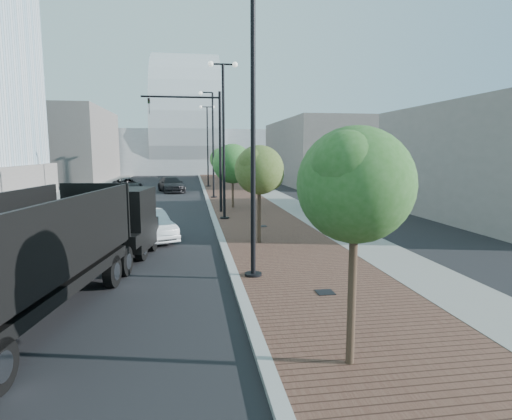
{
  "coord_description": "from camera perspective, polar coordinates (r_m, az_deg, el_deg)",
  "views": [
    {
      "loc": [
        -1.34,
        -3.31,
        4.15
      ],
      "look_at": [
        1.0,
        12.0,
        2.0
      ],
      "focal_mm": 29.75,
      "sensor_mm": 36.0,
      "label": 1
    }
  ],
  "objects": [
    {
      "name": "sidewalk",
      "position": [
        43.77,
        -2.31,
        2.54
      ],
      "size": [
        7.0,
        140.0,
        0.12
      ],
      "primitive_type": "cube",
      "color": "#4C2D23",
      "rests_on": "ground"
    },
    {
      "name": "concrete_strip",
      "position": [
        44.15,
        1.17,
        2.59
      ],
      "size": [
        2.4,
        140.0,
        0.13
      ],
      "primitive_type": "cube",
      "color": "slate",
      "rests_on": "ground"
    },
    {
      "name": "curb",
      "position": [
        43.52,
        -6.9,
        2.47
      ],
      "size": [
        0.3,
        140.0,
        0.14
      ],
      "primitive_type": "cube",
      "color": "gray",
      "rests_on": "ground"
    },
    {
      "name": "west_sidewalk",
      "position": [
        45.03,
        -23.68,
        2.03
      ],
      "size": [
        4.0,
        140.0,
        0.12
      ],
      "primitive_type": "cube",
      "color": "slate",
      "rests_on": "ground"
    },
    {
      "name": "dump_truck",
      "position": [
        14.43,
        -21.85,
        -4.02
      ],
      "size": [
        4.31,
        13.5,
        3.11
      ],
      "rotation": [
        0.0,
        0.0,
        -0.16
      ],
      "color": "black",
      "rests_on": "ground"
    },
    {
      "name": "white_sedan",
      "position": [
        20.55,
        -14.21,
        -1.99
      ],
      "size": [
        3.06,
        4.51,
        1.41
      ],
      "primitive_type": "imported",
      "rotation": [
        0.0,
        0.0,
        0.41
      ],
      "color": "white",
      "rests_on": "ground"
    },
    {
      "name": "dark_car_mid",
      "position": [
        46.16,
        -16.88,
        3.26
      ],
      "size": [
        3.98,
        5.42,
        1.37
      ],
      "primitive_type": "imported",
      "rotation": [
        0.0,
        0.0,
        0.39
      ],
      "color": "black",
      "rests_on": "ground"
    },
    {
      "name": "dark_car_far",
      "position": [
        44.47,
        -11.34,
        3.39
      ],
      "size": [
        3.34,
        5.66,
        1.54
      ],
      "primitive_type": "imported",
      "rotation": [
        0.0,
        0.0,
        0.24
      ],
      "color": "black",
      "rests_on": "ground"
    },
    {
      "name": "pedestrian",
      "position": [
        28.67,
        6.55,
        1.31
      ],
      "size": [
        0.75,
        0.63,
        1.76
      ],
      "primitive_type": "imported",
      "rotation": [
        0.0,
        0.0,
        3.52
      ],
      "color": "black",
      "rests_on": "ground"
    },
    {
      "name": "streetlight_1",
      "position": [
        13.43,
        -0.88,
        8.72
      ],
      "size": [
        1.44,
        0.56,
        9.21
      ],
      "color": "black",
      "rests_on": "ground"
    },
    {
      "name": "streetlight_2",
      "position": [
        25.39,
        -4.37,
        9.39
      ],
      "size": [
        1.72,
        0.56,
        9.28
      ],
      "color": "black",
      "rests_on": "ground"
    },
    {
      "name": "streetlight_3",
      "position": [
        37.35,
        -5.95,
        8.16
      ],
      "size": [
        1.44,
        0.56,
        9.21
      ],
      "color": "black",
      "rests_on": "ground"
    },
    {
      "name": "streetlight_4",
      "position": [
        49.35,
        -6.52,
        8.63
      ],
      "size": [
        1.72,
        0.56,
        9.28
      ],
      "color": "black",
      "rests_on": "ground"
    },
    {
      "name": "traffic_mast",
      "position": [
        28.34,
        -6.68,
        9.53
      ],
      "size": [
        5.09,
        0.2,
        8.0
      ],
      "color": "black",
      "rests_on": "ground"
    },
    {
      "name": "tree_0",
      "position": [
        7.94,
        13.46,
        3.21
      ],
      "size": [
        2.21,
        2.13,
        4.61
      ],
      "color": "#382619",
      "rests_on": "ground"
    },
    {
      "name": "tree_1",
      "position": [
        18.59,
        0.56,
        5.38
      ],
      "size": [
        2.24,
        2.17,
        4.43
      ],
      "color": "#382619",
      "rests_on": "ground"
    },
    {
      "name": "tree_2",
      "position": [
        30.49,
        -3.09,
        6.22
      ],
      "size": [
        2.83,
        2.83,
        4.68
      ],
      "color": "#382619",
      "rests_on": "ground"
    },
    {
      "name": "tree_3",
      "position": [
        42.44,
        -4.7,
        6.82
      ],
      "size": [
        2.26,
        2.19,
        4.48
      ],
      "color": "#382619",
      "rests_on": "ground"
    },
    {
      "name": "convention_center",
      "position": [
        88.33,
        -9.24,
        9.01
      ],
      "size": [
        50.0,
        30.0,
        50.0
      ],
      "color": "#A8AEB2",
      "rests_on": "ground"
    },
    {
      "name": "commercial_block_nw",
      "position": [
        66.0,
        -25.38,
        7.89
      ],
      "size": [
        14.0,
        20.0,
        10.0
      ],
      "primitive_type": "cube",
      "color": "#67615D",
      "rests_on": "ground"
    },
    {
      "name": "commercial_block_ne",
      "position": [
        56.06,
        9.4,
        7.65
      ],
      "size": [
        12.0,
        22.0,
        8.0
      ],
      "primitive_type": "cube",
      "color": "#655F5A",
      "rests_on": "ground"
    },
    {
      "name": "commercial_block_e",
      "position": [
        30.29,
        31.14,
        5.54
      ],
      "size": [
        10.0,
        16.0,
        7.0
      ],
      "primitive_type": "cube",
      "color": "slate",
      "rests_on": "ground"
    },
    {
      "name": "utility_cover_1",
      "position": [
        12.57,
        9.27,
        -10.85
      ],
      "size": [
        0.5,
        0.5,
        0.02
      ],
      "primitive_type": "cube",
      "color": "black",
      "rests_on": "sidewalk"
    },
    {
      "name": "utility_cover_2",
      "position": [
        22.97,
        0.81,
        -2.17
      ],
      "size": [
        0.5,
        0.5,
        0.02
      ],
      "primitive_type": "cube",
      "color": "black",
      "rests_on": "sidewalk"
    }
  ]
}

